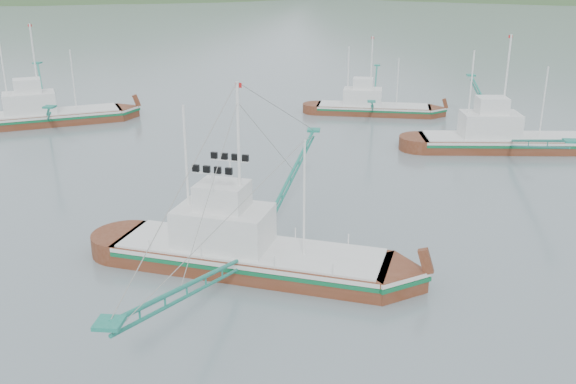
# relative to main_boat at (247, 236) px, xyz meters

# --- Properties ---
(ground) EXTENTS (1200.00, 1200.00, 0.00)m
(ground) POSITION_rel_main_boat_xyz_m (1.96, -1.21, -2.10)
(ground) COLOR slate
(ground) RESTS_ON ground
(main_boat) EXTENTS (16.87, 29.30, 11.98)m
(main_boat) POSITION_rel_main_boat_xyz_m (0.00, 0.00, 0.00)
(main_boat) COLOR #5B2813
(main_boat) RESTS_ON ground
(bg_boat_right) EXTENTS (16.44, 29.22, 11.84)m
(bg_boat_right) POSITION_rel_main_boat_xyz_m (20.56, 27.90, -0.48)
(bg_boat_right) COLOR #5B2813
(bg_boat_right) RESTS_ON ground
(bg_boat_left) EXTENTS (18.29, 27.47, 11.91)m
(bg_boat_left) POSITION_rel_main_boat_xyz_m (-28.31, 33.75, 0.37)
(bg_boat_left) COLOR #5B2813
(bg_boat_left) RESTS_ON ground
(bg_boat_far) EXTENTS (13.65, 24.42, 9.88)m
(bg_boat_far) POSITION_rel_main_boat_xyz_m (8.34, 42.43, -0.75)
(bg_boat_far) COLOR #5B2813
(bg_boat_far) RESTS_ON ground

